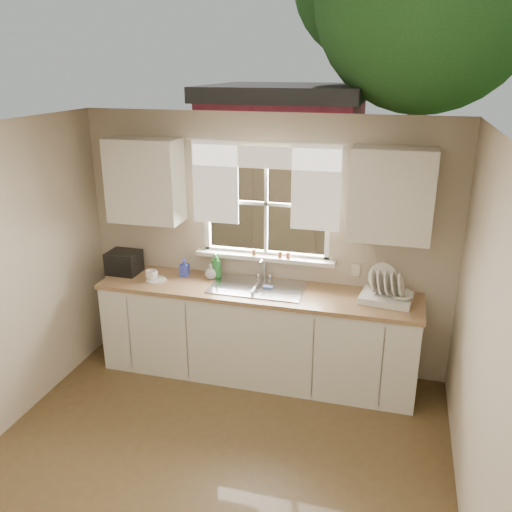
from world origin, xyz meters
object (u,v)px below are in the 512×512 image
(dish_rack, at_px, (386,293))
(black_appliance, at_px, (124,262))
(soap_bottle_a, at_px, (216,265))
(cup, at_px, (152,275))

(dish_rack, height_order, black_appliance, dish_rack)
(dish_rack, bearing_deg, soap_bottle_a, 175.45)
(cup, relative_size, black_appliance, 0.40)
(soap_bottle_a, relative_size, black_appliance, 0.85)
(cup, distance_m, black_appliance, 0.37)
(soap_bottle_a, distance_m, cup, 0.64)
(dish_rack, xyz_separation_m, black_appliance, (-2.58, 0.01, 0.04))
(dish_rack, height_order, soap_bottle_a, dish_rack)
(dish_rack, distance_m, cup, 2.24)
(cup, bearing_deg, dish_rack, 16.44)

